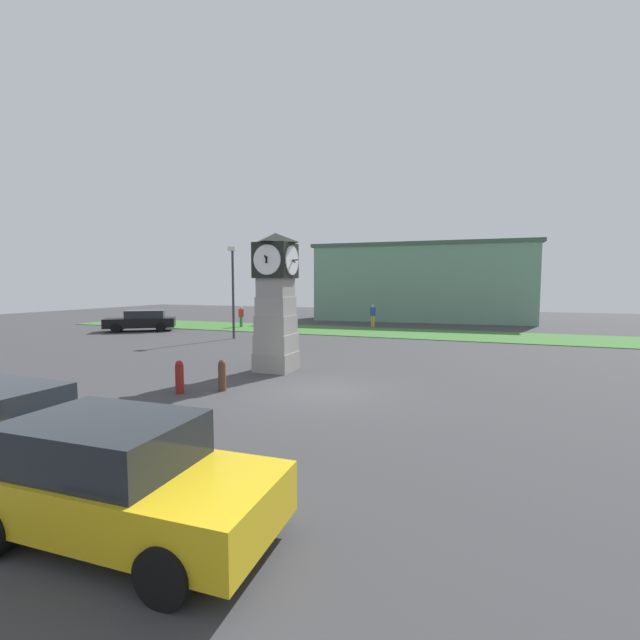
{
  "coord_description": "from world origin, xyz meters",
  "views": [
    {
      "loc": [
        4.59,
        -11.97,
        3.23
      ],
      "look_at": [
        -1.04,
        2.96,
        1.92
      ],
      "focal_mm": 24.0,
      "sensor_mm": 36.0,
      "label": 1
    }
  ],
  "objects_px": {
    "pedestrian_crossing_lot": "(373,314)",
    "car_far_lot": "(142,320)",
    "bollard_near_tower": "(179,377)",
    "car_by_building": "(119,477)",
    "bollard_mid_row": "(222,375)",
    "pedestrian_near_bench": "(241,315)",
    "street_lamp_near_road": "(233,285)",
    "clock_tower": "(276,302)"
  },
  "relations": [
    {
      "from": "car_by_building",
      "to": "bollard_near_tower",
      "type": "bearing_deg",
      "value": 123.23
    },
    {
      "from": "clock_tower",
      "to": "car_far_lot",
      "type": "relative_size",
      "value": 1.08
    },
    {
      "from": "bollard_near_tower",
      "to": "street_lamp_near_road",
      "type": "distance_m",
      "value": 13.35
    },
    {
      "from": "clock_tower",
      "to": "car_by_building",
      "type": "xyz_separation_m",
      "value": [
        2.91,
        -10.33,
        -1.82
      ]
    },
    {
      "from": "pedestrian_crossing_lot",
      "to": "pedestrian_near_bench",
      "type": "bearing_deg",
      "value": -156.96
    },
    {
      "from": "car_by_building",
      "to": "pedestrian_near_bench",
      "type": "relative_size",
      "value": 2.56
    },
    {
      "from": "pedestrian_near_bench",
      "to": "street_lamp_near_road",
      "type": "xyz_separation_m",
      "value": [
        3.18,
        -6.13,
        2.31
      ]
    },
    {
      "from": "pedestrian_near_bench",
      "to": "street_lamp_near_road",
      "type": "distance_m",
      "value": 7.28
    },
    {
      "from": "car_far_lot",
      "to": "pedestrian_crossing_lot",
      "type": "height_order",
      "value": "pedestrian_crossing_lot"
    },
    {
      "from": "bollard_near_tower",
      "to": "pedestrian_near_bench",
      "type": "bearing_deg",
      "value": 115.91
    },
    {
      "from": "clock_tower",
      "to": "pedestrian_crossing_lot",
      "type": "relative_size",
      "value": 3.0
    },
    {
      "from": "pedestrian_near_bench",
      "to": "pedestrian_crossing_lot",
      "type": "relative_size",
      "value": 0.93
    },
    {
      "from": "clock_tower",
      "to": "bollard_near_tower",
      "type": "height_order",
      "value": "clock_tower"
    },
    {
      "from": "clock_tower",
      "to": "car_by_building",
      "type": "bearing_deg",
      "value": -74.26
    },
    {
      "from": "bollard_near_tower",
      "to": "car_by_building",
      "type": "distance_m",
      "value": 7.46
    },
    {
      "from": "bollard_near_tower",
      "to": "car_by_building",
      "type": "xyz_separation_m",
      "value": [
        4.08,
        -6.23,
        0.27
      ]
    },
    {
      "from": "bollard_mid_row",
      "to": "pedestrian_near_bench",
      "type": "distance_m",
      "value": 19.81
    },
    {
      "from": "pedestrian_near_bench",
      "to": "pedestrian_crossing_lot",
      "type": "height_order",
      "value": "pedestrian_crossing_lot"
    },
    {
      "from": "car_far_lot",
      "to": "bollard_near_tower",
      "type": "bearing_deg",
      "value": -43.61
    },
    {
      "from": "bollard_near_tower",
      "to": "car_far_lot",
      "type": "distance_m",
      "value": 19.15
    },
    {
      "from": "pedestrian_near_bench",
      "to": "bollard_near_tower",
      "type": "bearing_deg",
      "value": -64.09
    },
    {
      "from": "car_far_lot",
      "to": "pedestrian_near_bench",
      "type": "relative_size",
      "value": 2.98
    },
    {
      "from": "clock_tower",
      "to": "car_by_building",
      "type": "relative_size",
      "value": 1.26
    },
    {
      "from": "pedestrian_crossing_lot",
      "to": "car_far_lot",
      "type": "bearing_deg",
      "value": -148.9
    },
    {
      "from": "street_lamp_near_road",
      "to": "pedestrian_near_bench",
      "type": "bearing_deg",
      "value": 117.46
    },
    {
      "from": "bollard_mid_row",
      "to": "pedestrian_crossing_lot",
      "type": "xyz_separation_m",
      "value": [
        -0.44,
        21.2,
        0.5
      ]
    },
    {
      "from": "bollard_near_tower",
      "to": "street_lamp_near_road",
      "type": "xyz_separation_m",
      "value": [
        -5.54,
        11.83,
        2.72
      ]
    },
    {
      "from": "car_by_building",
      "to": "pedestrian_near_bench",
      "type": "height_order",
      "value": "pedestrian_near_bench"
    },
    {
      "from": "car_by_building",
      "to": "pedestrian_crossing_lot",
      "type": "xyz_separation_m",
      "value": [
        -3.51,
        28.15,
        0.21
      ]
    },
    {
      "from": "pedestrian_near_bench",
      "to": "car_far_lot",
      "type": "bearing_deg",
      "value": -137.22
    },
    {
      "from": "bollard_near_tower",
      "to": "street_lamp_near_road",
      "type": "height_order",
      "value": "street_lamp_near_road"
    },
    {
      "from": "car_by_building",
      "to": "pedestrian_crossing_lot",
      "type": "relative_size",
      "value": 2.39
    },
    {
      "from": "bollard_near_tower",
      "to": "pedestrian_near_bench",
      "type": "xyz_separation_m",
      "value": [
        -8.72,
        17.96,
        0.41
      ]
    },
    {
      "from": "bollard_mid_row",
      "to": "bollard_near_tower",
      "type": "bearing_deg",
      "value": -145.02
    },
    {
      "from": "street_lamp_near_road",
      "to": "car_far_lot",
      "type": "bearing_deg",
      "value": 170.63
    },
    {
      "from": "clock_tower",
      "to": "bollard_near_tower",
      "type": "xyz_separation_m",
      "value": [
        -1.17,
        -4.09,
        -2.09
      ]
    },
    {
      "from": "clock_tower",
      "to": "pedestrian_crossing_lot",
      "type": "height_order",
      "value": "clock_tower"
    },
    {
      "from": "bollard_near_tower",
      "to": "bollard_mid_row",
      "type": "relative_size",
      "value": 1.04
    },
    {
      "from": "bollard_near_tower",
      "to": "pedestrian_near_bench",
      "type": "height_order",
      "value": "pedestrian_near_bench"
    },
    {
      "from": "bollard_mid_row",
      "to": "car_far_lot",
      "type": "distance_m",
      "value": 19.43
    },
    {
      "from": "bollard_near_tower",
      "to": "street_lamp_near_road",
      "type": "relative_size",
      "value": 0.18
    },
    {
      "from": "bollard_mid_row",
      "to": "car_by_building",
      "type": "bearing_deg",
      "value": -66.17
    }
  ]
}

